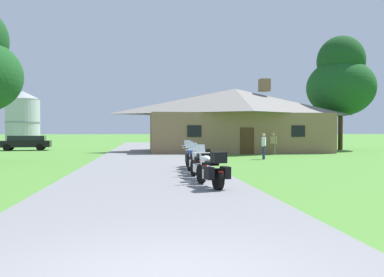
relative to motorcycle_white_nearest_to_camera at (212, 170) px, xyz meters
The scene contains 12 objects.
ground_plane 12.61m from the motorcycle_white_nearest_to_camera, 98.63° to the left, with size 500.00×500.00×0.00m, color #4C8433.
asphalt_driveway 10.63m from the motorcycle_white_nearest_to_camera, 100.25° to the left, with size 6.40×80.00×0.06m, color slate.
motorcycle_white_nearest_to_camera is the anchor object (origin of this frame).
motorcycle_white_second_in_row 2.28m from the motorcycle_white_nearest_to_camera, 92.05° to the left, with size 0.71×2.08×1.30m.
motorcycle_blue_third_in_row 4.29m from the motorcycle_white_nearest_to_camera, 89.90° to the left, with size 0.72×2.08×1.30m.
motorcycle_blue_farthest_in_row 6.44m from the motorcycle_white_nearest_to_camera, 88.68° to the left, with size 0.83×2.08×1.30m.
stone_lodge 23.13m from the motorcycle_white_nearest_to_camera, 75.03° to the left, with size 15.86×8.78×6.50m.
bystander_tan_shirt_near_lodge 18.96m from the motorcycle_white_nearest_to_camera, 65.70° to the left, with size 0.45×0.40×1.69m.
bystander_white_shirt_beside_signpost 13.67m from the motorcycle_white_nearest_to_camera, 66.06° to the left, with size 0.36×0.50×1.67m.
tree_right_of_lodge 30.23m from the motorcycle_white_nearest_to_camera, 55.07° to the left, with size 6.50×6.50×11.09m.
metal_silo_distant 45.40m from the motorcycle_white_nearest_to_camera, 113.33° to the left, with size 4.40×4.40×7.09m.
parked_black_suv_far_left 29.74m from the motorcycle_white_nearest_to_camera, 116.42° to the left, with size 4.79×2.37×1.40m.
Camera 1 is at (-0.15, -4.22, 1.78)m, focal length 36.46 mm.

